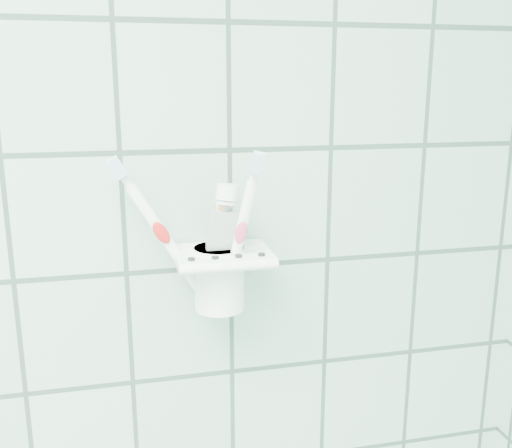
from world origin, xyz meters
TOP-DOWN VIEW (x-y plane):
  - holder_bracket at (0.65, 1.15)m, footprint 0.11×0.10m
  - cup at (0.65, 1.16)m, footprint 0.07×0.07m
  - toothbrush_pink at (0.63, 1.15)m, footprint 0.10×0.02m
  - toothbrush_blue at (0.65, 1.16)m, footprint 0.03×0.07m
  - toothbrush_orange at (0.65, 1.14)m, footprint 0.04×0.05m
  - toothpaste_tube at (0.64, 1.14)m, footprint 0.05×0.03m

SIDE VIEW (x-z plane):
  - cup at x=0.65m, z-range 1.22..1.29m
  - holder_bracket at x=0.65m, z-range 1.26..1.30m
  - toothpaste_tube at x=0.64m, z-range 1.23..1.38m
  - toothbrush_orange at x=0.65m, z-range 1.22..1.42m
  - toothbrush_pink at x=0.63m, z-range 1.22..1.43m
  - toothbrush_blue at x=0.65m, z-range 1.22..1.44m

